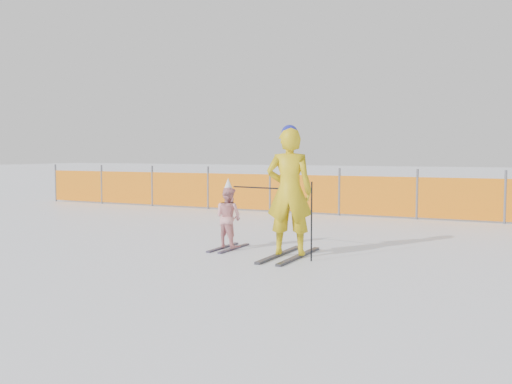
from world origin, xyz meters
TOP-DOWN VIEW (x-y plane):
  - ground at (0.00, 0.00)m, footprint 120.00×120.00m
  - adult at (0.69, 0.29)m, footprint 0.83×1.66m
  - child at (-0.54, 0.51)m, footprint 0.59×1.03m
  - ski_poles at (0.66, 0.23)m, footprint 1.57×0.43m
  - safety_fence at (-2.52, 6.34)m, footprint 15.96×0.06m

SIDE VIEW (x-z plane):
  - ground at x=0.00m, z-range 0.00..0.00m
  - safety_fence at x=-2.52m, z-range -0.07..1.18m
  - child at x=-0.54m, z-range -0.05..1.17m
  - ski_poles at x=0.66m, z-range 0.21..1.43m
  - adult at x=0.69m, z-range 0.00..2.10m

